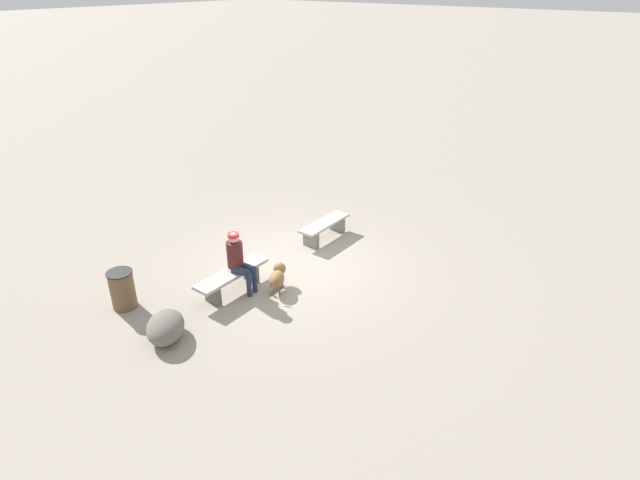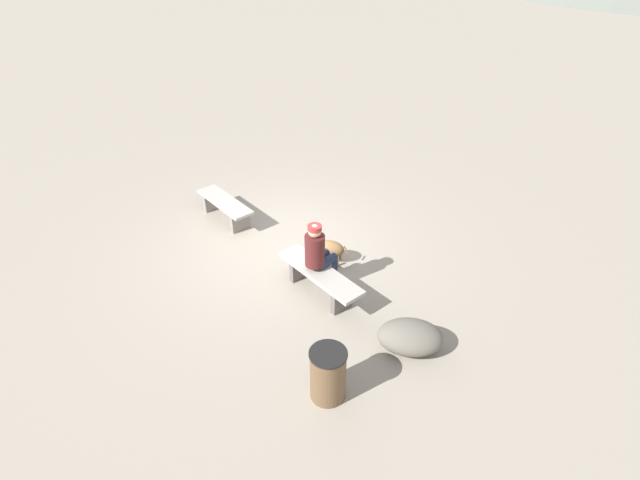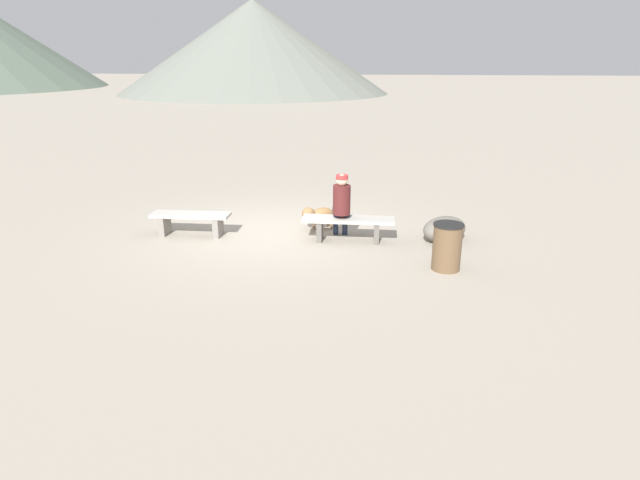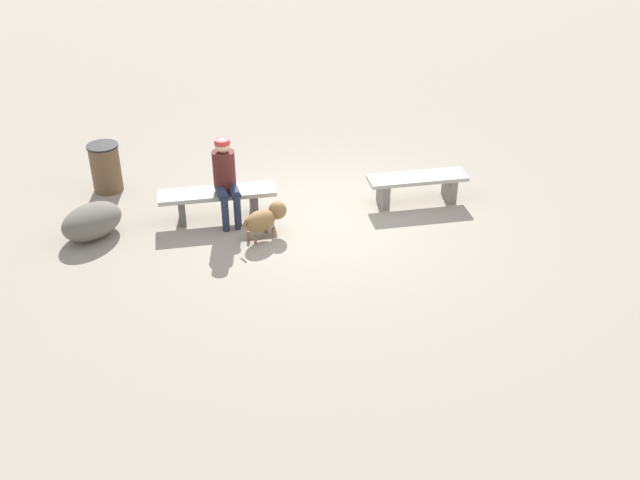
{
  "view_description": "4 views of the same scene",
  "coord_description": "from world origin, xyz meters",
  "px_view_note": "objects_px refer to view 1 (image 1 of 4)",
  "views": [
    {
      "loc": [
        7.9,
        7.03,
        6.07
      ],
      "look_at": [
        -0.1,
        0.7,
        0.88
      ],
      "focal_mm": 29.38,
      "sensor_mm": 36.0,
      "label": 1
    },
    {
      "loc": [
        6.84,
        -4.57,
        5.63
      ],
      "look_at": [
        1.25,
        -0.05,
        0.82
      ],
      "focal_mm": 27.93,
      "sensor_mm": 36.0,
      "label": 2
    },
    {
      "loc": [
        2.25,
        -10.39,
        3.46
      ],
      "look_at": [
        1.18,
        -1.53,
        0.41
      ],
      "focal_mm": 30.07,
      "sensor_mm": 36.0,
      "label": 3
    },
    {
      "loc": [
        1.76,
        10.08,
        5.75
      ],
      "look_at": [
        0.31,
        1.59,
        0.6
      ],
      "focal_mm": 42.05,
      "sensor_mm": 36.0,
      "label": 4
    }
  ],
  "objects_px": {
    "seated_person": "(238,258)",
    "dog": "(278,276)",
    "trash_bin": "(122,290)",
    "boulder": "(165,327)",
    "bench_left": "(325,227)",
    "bench_right": "(232,277)"
  },
  "relations": [
    {
      "from": "bench_left",
      "to": "seated_person",
      "type": "height_order",
      "value": "seated_person"
    },
    {
      "from": "trash_bin",
      "to": "boulder",
      "type": "relative_size",
      "value": 0.83
    },
    {
      "from": "dog",
      "to": "trash_bin",
      "type": "height_order",
      "value": "trash_bin"
    },
    {
      "from": "bench_right",
      "to": "trash_bin",
      "type": "height_order",
      "value": "trash_bin"
    },
    {
      "from": "seated_person",
      "to": "dog",
      "type": "distance_m",
      "value": 0.93
    },
    {
      "from": "bench_right",
      "to": "boulder",
      "type": "bearing_deg",
      "value": 5.58
    },
    {
      "from": "bench_left",
      "to": "bench_right",
      "type": "height_order",
      "value": "bench_right"
    },
    {
      "from": "seated_person",
      "to": "trash_bin",
      "type": "distance_m",
      "value": 2.39
    },
    {
      "from": "trash_bin",
      "to": "boulder",
      "type": "height_order",
      "value": "trash_bin"
    },
    {
      "from": "bench_left",
      "to": "seated_person",
      "type": "relative_size",
      "value": 1.2
    },
    {
      "from": "seated_person",
      "to": "dog",
      "type": "relative_size",
      "value": 1.83
    },
    {
      "from": "dog",
      "to": "trash_bin",
      "type": "bearing_deg",
      "value": 109.61
    },
    {
      "from": "dog",
      "to": "boulder",
      "type": "xyz_separation_m",
      "value": [
        2.56,
        -0.47,
        -0.07
      ]
    },
    {
      "from": "bench_left",
      "to": "boulder",
      "type": "bearing_deg",
      "value": 1.5
    },
    {
      "from": "bench_left",
      "to": "boulder",
      "type": "xyz_separation_m",
      "value": [
        5.1,
        0.24,
        -0.07
      ]
    },
    {
      "from": "seated_person",
      "to": "dog",
      "type": "bearing_deg",
      "value": 123.22
    },
    {
      "from": "trash_bin",
      "to": "bench_right",
      "type": "bearing_deg",
      "value": 143.83
    },
    {
      "from": "bench_left",
      "to": "trash_bin",
      "type": "xyz_separation_m",
      "value": [
        4.98,
        -1.28,
        0.09
      ]
    },
    {
      "from": "bench_right",
      "to": "bench_left",
      "type": "bearing_deg",
      "value": 179.09
    },
    {
      "from": "trash_bin",
      "to": "boulder",
      "type": "distance_m",
      "value": 1.53
    },
    {
      "from": "bench_right",
      "to": "dog",
      "type": "height_order",
      "value": "dog"
    },
    {
      "from": "bench_right",
      "to": "trash_bin",
      "type": "xyz_separation_m",
      "value": [
        1.77,
        -1.3,
        0.06
      ]
    }
  ]
}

